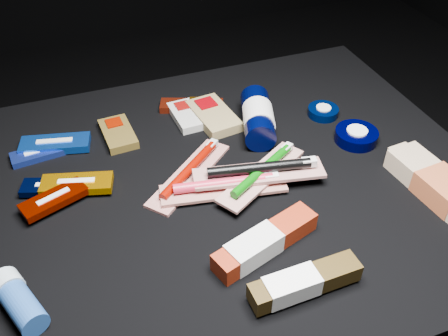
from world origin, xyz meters
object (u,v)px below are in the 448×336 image
object	(u,v)px
deodorant_stick	(18,301)
toothpaste_carton_red	(262,244)
bodywash_bottle	(437,185)
lotion_bottle	(258,117)

from	to	relation	value
deodorant_stick	toothpaste_carton_red	world-z (taller)	deodorant_stick
bodywash_bottle	deodorant_stick	distance (m)	0.69
deodorant_stick	lotion_bottle	bearing A→B (deg)	8.13
bodywash_bottle	deodorant_stick	world-z (taller)	deodorant_stick
lotion_bottle	toothpaste_carton_red	xyz separation A→B (m)	(-0.12, -0.30, -0.01)
lotion_bottle	bodywash_bottle	bearing A→B (deg)	-34.21
bodywash_bottle	toothpaste_carton_red	size ratio (longest dim) A/B	1.07
deodorant_stick	bodywash_bottle	bearing A→B (deg)	-22.55
lotion_bottle	deodorant_stick	world-z (taller)	lotion_bottle
toothpaste_carton_red	bodywash_bottle	bearing A→B (deg)	-15.08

